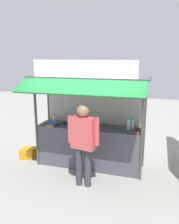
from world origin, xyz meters
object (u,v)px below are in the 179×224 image
at_px(water_bottle_mid_right, 128,124).
at_px(banana_bunch_inner_right, 81,94).
at_px(vendor_person, 83,138).
at_px(magazine_stack_center, 53,124).
at_px(banana_bunch_leftmost, 49,93).
at_px(magazine_stack_left, 87,127).
at_px(water_bottle_mid_left, 132,124).
at_px(magazine_stack_right, 139,131).
at_px(magazine_stack_far_left, 68,124).
at_px(plastic_crate, 28,153).
at_px(water_bottle_far_right, 54,118).

xyz_separation_m(water_bottle_mid_right, banana_bunch_inner_right, (-0.96, -0.45, 0.69)).
distance_m(water_bottle_mid_right, vendor_person, 1.19).
bearing_deg(magazine_stack_center, banana_bunch_leftmost, -77.25).
height_order(magazine_stack_left, magazine_stack_center, magazine_stack_center).
bearing_deg(water_bottle_mid_left, banana_bunch_inner_right, -151.01).
xyz_separation_m(magazine_stack_right, banana_bunch_leftmost, (-1.95, -0.32, 0.78)).
distance_m(magazine_stack_right, magazine_stack_far_left, 1.66).
bearing_deg(water_bottle_mid_left, plastic_crate, -175.89).
distance_m(water_bottle_mid_left, plastic_crate, 2.81).
height_order(water_bottle_far_right, banana_bunch_leftmost, banana_bunch_leftmost).
xyz_separation_m(magazine_stack_right, magazine_stack_far_left, (-1.66, 0.07, -0.00)).
bearing_deg(magazine_stack_center, magazine_stack_left, 7.02).
xyz_separation_m(water_bottle_mid_left, water_bottle_far_right, (-1.90, -0.08, -0.00)).
distance_m(magazine_stack_center, vendor_person, 1.22).
relative_size(magazine_stack_left, magazine_stack_far_left, 0.95).
bearing_deg(magazine_stack_left, banana_bunch_leftmost, -156.56).
xyz_separation_m(water_bottle_mid_left, water_bottle_mid_right, (-0.07, -0.12, 0.02)).
xyz_separation_m(banana_bunch_leftmost, plastic_crate, (-0.86, 0.38, -1.67)).
height_order(magazine_stack_right, magazine_stack_far_left, magazine_stack_right).
relative_size(magazine_stack_far_left, banana_bunch_leftmost, 0.84).
bearing_deg(magazine_stack_right, magazine_stack_left, 179.15).
xyz_separation_m(water_bottle_far_right, banana_bunch_inner_right, (0.87, -0.50, 0.71)).
bearing_deg(magazine_stack_left, water_bottle_mid_left, 13.38).
height_order(magazine_stack_right, banana_bunch_inner_right, banana_bunch_inner_right).
height_order(magazine_stack_left, banana_bunch_leftmost, banana_bunch_leftmost).
relative_size(magazine_stack_right, banana_bunch_inner_right, 1.05).
bearing_deg(plastic_crate, banana_bunch_inner_right, -13.59).
height_order(water_bottle_mid_left, water_bottle_far_right, water_bottle_mid_left).
distance_m(water_bottle_far_right, magazine_stack_right, 2.09).
distance_m(water_bottle_mid_left, magazine_stack_right, 0.32).
height_order(magazine_stack_left, plastic_crate, magazine_stack_left).
xyz_separation_m(water_bottle_far_right, magazine_stack_center, (0.08, -0.26, -0.08)).
xyz_separation_m(water_bottle_mid_left, plastic_crate, (-2.63, -0.19, -0.97)).
bearing_deg(banana_bunch_inner_right, vendor_person, -65.77).
relative_size(magazine_stack_left, vendor_person, 0.15).
relative_size(water_bottle_far_right, banana_bunch_leftmost, 0.70).
xyz_separation_m(vendor_person, plastic_crate, (-1.80, 0.85, -0.89)).
height_order(water_bottle_mid_left, banana_bunch_leftmost, banana_bunch_leftmost).
height_order(magazine_stack_far_left, plastic_crate, magazine_stack_far_left).
bearing_deg(magazine_stack_left, vendor_person, -77.67).
height_order(magazine_stack_center, banana_bunch_leftmost, banana_bunch_leftmost).
bearing_deg(water_bottle_mid_left, magazine_stack_left, -166.62).
height_order(magazine_stack_center, magazine_stack_far_left, magazine_stack_center).
bearing_deg(water_bottle_far_right, magazine_stack_far_left, -15.16).
bearing_deg(water_bottle_far_right, magazine_stack_left, -10.19).
relative_size(magazine_stack_center, vendor_person, 0.18).
bearing_deg(water_bottle_mid_left, magazine_stack_right, -55.17).
bearing_deg(vendor_person, magazine_stack_left, 113.60).
relative_size(water_bottle_mid_right, magazine_stack_center, 0.88).
bearing_deg(water_bottle_far_right, vendor_person, -41.82).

